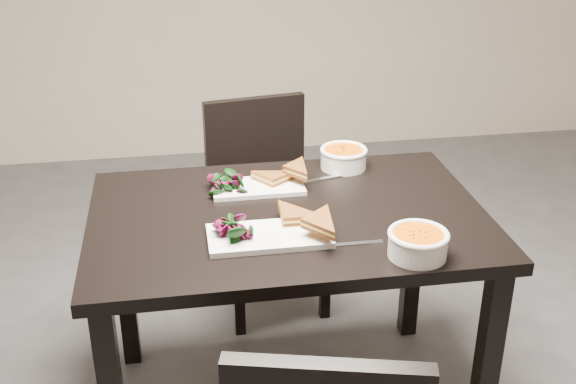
# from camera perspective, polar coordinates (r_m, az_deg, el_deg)

# --- Properties ---
(table) EXTENTS (1.20, 0.80, 0.75)m
(table) POSITION_cam_1_polar(r_m,az_deg,el_deg) (2.21, -0.00, -3.97)
(table) COLOR black
(table) RESTS_ON ground
(chair_far) EXTENTS (0.48, 0.48, 0.85)m
(chair_far) POSITION_cam_1_polar(r_m,az_deg,el_deg) (2.92, -2.00, 0.07)
(chair_far) COLOR black
(chair_far) RESTS_ON ground
(plate_near) EXTENTS (0.35, 0.17, 0.02)m
(plate_near) POSITION_cam_1_polar(r_m,az_deg,el_deg) (2.01, -1.52, -3.55)
(plate_near) COLOR white
(plate_near) RESTS_ON table
(sandwich_near) EXTENTS (0.18, 0.13, 0.06)m
(sandwich_near) POSITION_cam_1_polar(r_m,az_deg,el_deg) (2.02, 0.24, -2.29)
(sandwich_near) COLOR #91531E
(sandwich_near) RESTS_ON plate_near
(salad_near) EXTENTS (0.11, 0.10, 0.05)m
(salad_near) POSITION_cam_1_polar(r_m,az_deg,el_deg) (1.99, -4.39, -2.95)
(salad_near) COLOR black
(salad_near) RESTS_ON plate_near
(soup_bowl_near) EXTENTS (0.17, 0.17, 0.07)m
(soup_bowl_near) POSITION_cam_1_polar(r_m,az_deg,el_deg) (1.95, 10.39, -3.99)
(soup_bowl_near) COLOR white
(soup_bowl_near) RESTS_ON table
(cutlery_near) EXTENTS (0.18, 0.02, 0.00)m
(cutlery_near) POSITION_cam_1_polar(r_m,az_deg,el_deg) (1.99, 5.13, -4.17)
(cutlery_near) COLOR silver
(cutlery_near) RESTS_ON table
(plate_far) EXTENTS (0.30, 0.15, 0.01)m
(plate_far) POSITION_cam_1_polar(r_m,az_deg,el_deg) (2.31, -2.43, 0.39)
(plate_far) COLOR white
(plate_far) RESTS_ON table
(sandwich_far) EXTENTS (0.19, 0.18, 0.05)m
(sandwich_far) POSITION_cam_1_polar(r_m,az_deg,el_deg) (2.29, -0.78, 1.06)
(sandwich_far) COLOR #91531E
(sandwich_far) RESTS_ON plate_far
(salad_far) EXTENTS (0.09, 0.08, 0.04)m
(salad_far) POSITION_cam_1_polar(r_m,az_deg,el_deg) (2.29, -4.92, 0.85)
(salad_far) COLOR black
(salad_far) RESTS_ON plate_far
(soup_bowl_far) EXTENTS (0.16, 0.16, 0.07)m
(soup_bowl_far) POSITION_cam_1_polar(r_m,az_deg,el_deg) (2.46, 4.48, 2.85)
(soup_bowl_far) COLOR white
(soup_bowl_far) RESTS_ON table
(cutlery_far) EXTENTS (0.18, 0.06, 0.00)m
(cutlery_far) POSITION_cam_1_polar(r_m,az_deg,el_deg) (2.39, 2.93, 1.10)
(cutlery_far) COLOR silver
(cutlery_far) RESTS_ON table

